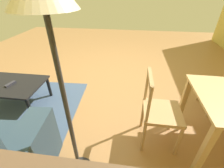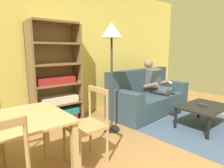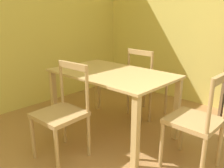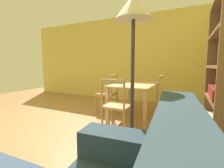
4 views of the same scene
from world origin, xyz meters
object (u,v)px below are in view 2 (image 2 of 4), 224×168
tv_remote (203,105)px  coffee_table (204,108)px  dining_chair_facing_couch (87,126)px  floor_lamp (112,41)px  person_lounging (156,84)px  bookshelf (56,86)px  couch (147,97)px

tv_remote → coffee_table: bearing=110.5°
tv_remote → dining_chair_facing_couch: 2.20m
coffee_table → dining_chair_facing_couch: dining_chair_facing_couch is taller
tv_remote → floor_lamp: floor_lamp is taller
person_lounging → dining_chair_facing_couch: 2.51m
person_lounging → floor_lamp: 1.83m
bookshelf → person_lounging: bearing=-16.5°
tv_remote → dining_chair_facing_couch: size_ratio=0.18×
couch → bookshelf: size_ratio=1.07×
person_lounging → tv_remote: person_lounging is taller
coffee_table → floor_lamp: size_ratio=0.51×
coffee_table → tv_remote: (-0.00, 0.02, 0.06)m
dining_chair_facing_couch → floor_lamp: (0.82, 0.53, 1.06)m
couch → floor_lamp: size_ratio=1.11×
couch → bookshelf: 1.97m
couch → tv_remote: 1.19m
coffee_table → person_lounging: bearing=80.7°
coffee_table → bookshelf: (-1.93, 1.85, 0.37)m
tv_remote → floor_lamp: (-1.35, 0.92, 1.11)m
bookshelf → floor_lamp: 1.35m
person_lounging → bookshelf: bearing=163.5°
bookshelf → dining_chair_facing_couch: (-0.24, -1.44, -0.26)m
couch → coffee_table: (0.10, -1.21, 0.01)m
floor_lamp → coffee_table: bearing=-34.8°
couch → floor_lamp: 1.74m
person_lounging → tv_remote: bearing=-99.6°
person_lounging → bookshelf: size_ratio=0.62×
tv_remote → dining_chair_facing_couch: (-2.17, 0.38, 0.05)m
couch → dining_chair_facing_couch: (-2.07, -0.80, 0.12)m
person_lounging → dining_chair_facing_couch: person_lounging is taller
couch → coffee_table: couch is taller
couch → floor_lamp: (-1.25, -0.27, 1.18)m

